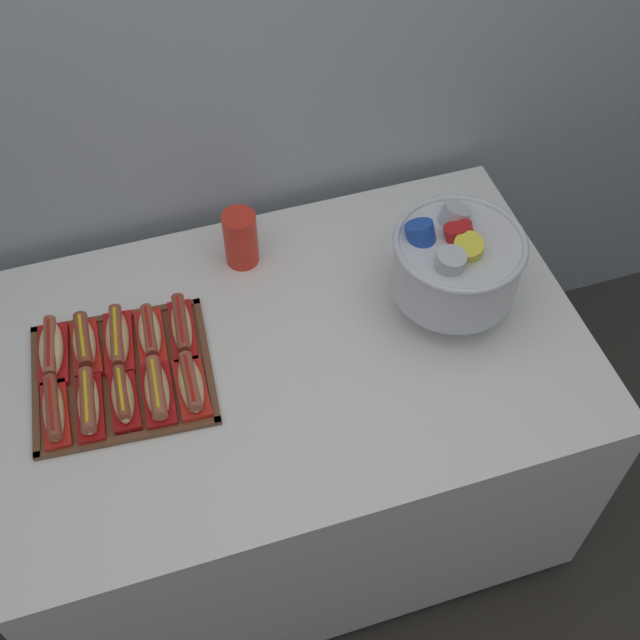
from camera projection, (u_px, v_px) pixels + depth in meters
name	position (u px, v px, depth m)	size (l,w,h in m)	color
ground_plane	(295.00, 497.00, 2.55)	(10.00, 10.00, 0.00)	#38332D
back_wall	(213.00, 26.00, 1.85)	(6.00, 0.10, 2.60)	#9EA8B2
buffet_table	(292.00, 429.00, 2.23)	(1.41, 0.90, 0.79)	white
serving_tray	(123.00, 375.00, 1.88)	(0.43, 0.39, 0.01)	brown
hot_dog_0	(54.00, 410.00, 1.79)	(0.06, 0.18, 0.06)	red
hot_dog_1	(89.00, 403.00, 1.80)	(0.07, 0.18, 0.06)	#B21414
hot_dog_2	(123.00, 397.00, 1.81)	(0.07, 0.16, 0.06)	#B21414
hot_dog_3	(157.00, 391.00, 1.82)	(0.08, 0.17, 0.06)	#B21414
hot_dog_4	(191.00, 385.00, 1.83)	(0.07, 0.17, 0.06)	red
hot_dog_5	(52.00, 350.00, 1.88)	(0.08, 0.18, 0.06)	red
hot_dog_6	(85.00, 344.00, 1.89)	(0.07, 0.16, 0.07)	red
hot_dog_7	(118.00, 339.00, 1.91)	(0.09, 0.19, 0.06)	red
hot_dog_8	(150.00, 334.00, 1.92)	(0.07, 0.17, 0.06)	red
hot_dog_9	(182.00, 327.00, 1.93)	(0.07, 0.19, 0.06)	red
punch_bowl	(455.00, 263.00, 1.90)	(0.31, 0.31, 0.27)	silver
cup_stack	(241.00, 239.00, 2.05)	(0.09, 0.09, 0.15)	red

